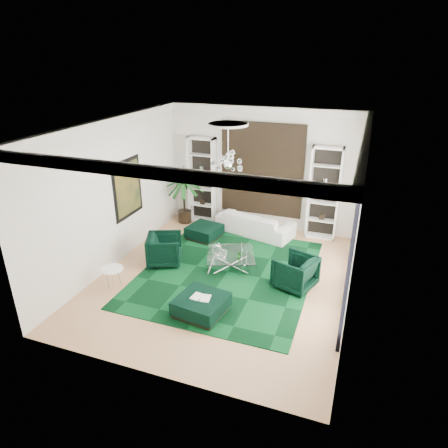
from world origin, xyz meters
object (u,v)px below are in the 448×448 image
at_px(ottoman_side, 204,232).
at_px(ottoman_front, 201,305).
at_px(palm, 184,188).
at_px(coffee_table, 231,261).
at_px(armchair_right, 295,272).
at_px(side_table, 113,278).
at_px(armchair_left, 165,249).
at_px(sofa, 255,223).

relative_size(ottoman_side, ottoman_front, 0.90).
relative_size(ottoman_front, palm, 0.42).
bearing_deg(coffee_table, armchair_right, -11.31).
distance_m(ottoman_side, side_table, 3.45).
relative_size(armchair_left, coffee_table, 0.75).
distance_m(armchair_left, ottoman_front, 2.52).
height_order(armchair_right, ottoman_front, armchair_right).
height_order(armchair_left, palm, palm).
xyz_separation_m(sofa, ottoman_front, (0.05, -4.40, -0.15)).
distance_m(sofa, palm, 2.60).
relative_size(sofa, palm, 1.00).
distance_m(ottoman_side, ottoman_front, 3.82).
relative_size(coffee_table, palm, 0.50).
bearing_deg(side_table, palm, 91.35).
bearing_deg(ottoman_side, ottoman_front, -68.48).
height_order(coffee_table, ottoman_side, coffee_table).
bearing_deg(ottoman_front, sofa, 90.65).
distance_m(coffee_table, palm, 3.57).
relative_size(armchair_left, palm, 0.37).
distance_m(armchair_right, ottoman_side, 3.59).
height_order(coffee_table, ottoman_front, coffee_table).
bearing_deg(sofa, coffee_table, 104.74).
xyz_separation_m(armchair_right, palm, (-4.20, 2.75, 0.79)).
bearing_deg(ottoman_front, ottoman_side, 111.52).
bearing_deg(palm, armchair_left, -75.72).
bearing_deg(armchair_right, ottoman_side, -100.61).
xyz_separation_m(sofa, armchair_left, (-1.75, -2.65, 0.06)).
bearing_deg(side_table, armchair_right, 20.10).
relative_size(ottoman_front, side_table, 1.92).
xyz_separation_m(armchair_right, ottoman_side, (-3.10, 1.80, -0.21)).
bearing_deg(side_table, armchair_left, 68.20).
bearing_deg(coffee_table, ottoman_front, -88.64).
xyz_separation_m(armchair_left, ottoman_side, (0.40, 1.80, -0.21)).
bearing_deg(armchair_right, sofa, -127.03).
relative_size(sofa, armchair_left, 2.68).
height_order(ottoman_side, side_table, side_table).
bearing_deg(sofa, armchair_left, 71.30).
bearing_deg(coffee_table, side_table, -141.79).
distance_m(armchair_right, ottoman_front, 2.45).
xyz_separation_m(coffee_table, ottoman_front, (0.05, -2.10, -0.01)).
xyz_separation_m(sofa, coffee_table, (0.00, -2.30, -0.14)).
relative_size(armchair_right, palm, 0.37).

